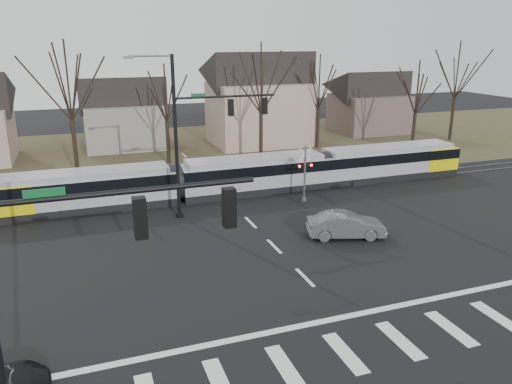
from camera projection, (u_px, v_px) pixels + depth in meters
name	position (u px, v px, depth m)	size (l,w,h in m)	color
ground	(324.00, 297.00, 22.34)	(140.00, 140.00, 0.00)	black
grass_verge	(180.00, 151.00, 51.09)	(140.00, 28.00, 0.01)	#38331E
crosswalk	(373.00, 346.00, 18.75)	(27.00, 2.60, 0.01)	silver
stop_line	(344.00, 317.00, 20.72)	(28.00, 0.35, 0.01)	silver
lane_dashes	(224.00, 195.00, 36.72)	(0.18, 30.00, 0.01)	silver
rail_pair	(225.00, 196.00, 36.53)	(90.00, 1.52, 0.06)	#59595E
tram	(253.00, 173.00, 37.02)	(35.74, 2.65, 2.71)	gray
sedan	(346.00, 225.00, 28.83)	(4.75, 2.85, 1.48)	#4F5056
signal_pole_near_left	(59.00, 275.00, 11.89)	(9.28, 0.44, 10.20)	black
signal_pole_far	(201.00, 128.00, 31.10)	(9.28, 0.44, 10.20)	black
rail_crossing_signal	(305.00, 175.00, 34.90)	(1.08, 0.36, 4.00)	#59595B
tree_row	(213.00, 109.00, 44.87)	(59.20, 7.20, 10.00)	black
house_b	(123.00, 109.00, 51.89)	(8.64, 7.56, 7.65)	gray
house_c	(259.00, 95.00, 53.36)	(10.80, 8.64, 10.10)	tan
house_d	(369.00, 99.00, 60.39)	(8.64, 7.56, 7.65)	brown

